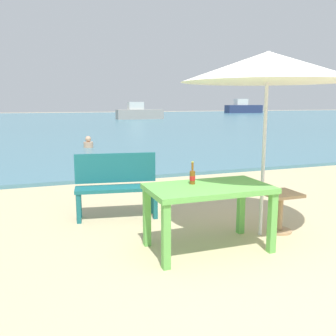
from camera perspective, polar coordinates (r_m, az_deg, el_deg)
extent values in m
plane|color=#C6B287|center=(4.05, 18.80, -15.35)|extent=(120.00, 120.00, 0.00)
cube|color=teal|center=(32.95, -15.85, 6.88)|extent=(120.00, 50.00, 0.08)
cube|color=#60B24C|center=(4.28, 6.26, -3.12)|extent=(1.40, 0.80, 0.06)
cube|color=#60B24C|center=(3.85, -0.31, -10.49)|extent=(0.08, 0.08, 0.70)
cube|color=#60B24C|center=(4.42, 15.68, -8.12)|extent=(0.08, 0.08, 0.70)
cube|color=#60B24C|center=(4.46, -3.25, -7.58)|extent=(0.08, 0.08, 0.70)
cube|color=#60B24C|center=(4.97, 11.12, -5.92)|extent=(0.08, 0.08, 0.70)
cylinder|color=brown|center=(4.34, 3.76, -1.46)|extent=(0.06, 0.06, 0.16)
cone|color=brown|center=(4.32, 3.77, -0.45)|extent=(0.06, 0.06, 0.03)
cylinder|color=brown|center=(4.31, 3.78, 0.30)|extent=(0.03, 0.03, 0.09)
cylinder|color=red|center=(4.34, 3.76, -1.56)|extent=(0.07, 0.07, 0.05)
cylinder|color=gold|center=(4.30, 3.79, 0.92)|extent=(0.03, 0.03, 0.01)
cylinder|color=silver|center=(4.79, 14.51, 3.14)|extent=(0.04, 0.04, 2.30)
cone|color=silver|center=(4.78, 15.05, 14.76)|extent=(2.10, 2.10, 0.36)
cube|color=tan|center=(5.09, 16.97, -3.81)|extent=(0.44, 0.44, 0.04)
cylinder|color=tan|center=(5.16, 16.81, -6.72)|extent=(0.07, 0.07, 0.50)
cylinder|color=tan|center=(5.23, 16.68, -9.19)|extent=(0.32, 0.32, 0.03)
cube|color=#196066|center=(5.51, -7.88, -3.14)|extent=(1.24, 0.54, 0.05)
cube|color=#196066|center=(5.61, -8.04, 0.01)|extent=(1.19, 0.22, 0.44)
cube|color=#196066|center=(5.44, -13.56, -6.11)|extent=(0.06, 0.06, 0.42)
cube|color=#196066|center=(5.49, -1.97, -5.66)|extent=(0.06, 0.06, 0.42)
cube|color=#196066|center=(5.70, -13.45, -5.33)|extent=(0.06, 0.06, 0.42)
cube|color=#196066|center=(5.76, -2.41, -4.91)|extent=(0.06, 0.06, 0.42)
cylinder|color=tan|center=(13.68, -12.11, 3.52)|extent=(0.34, 0.34, 0.20)
sphere|color=tan|center=(13.66, -12.15, 4.37)|extent=(0.21, 0.21, 0.21)
cube|color=gray|center=(35.42, -4.35, 8.22)|extent=(4.38, 1.19, 0.90)
cube|color=silver|center=(35.30, -5.00, 9.50)|extent=(1.39, 0.90, 0.70)
cube|color=navy|center=(55.56, 11.53, 8.86)|extent=(5.48, 1.50, 1.12)
cube|color=silver|center=(55.30, 11.12, 9.90)|extent=(1.74, 1.12, 0.87)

